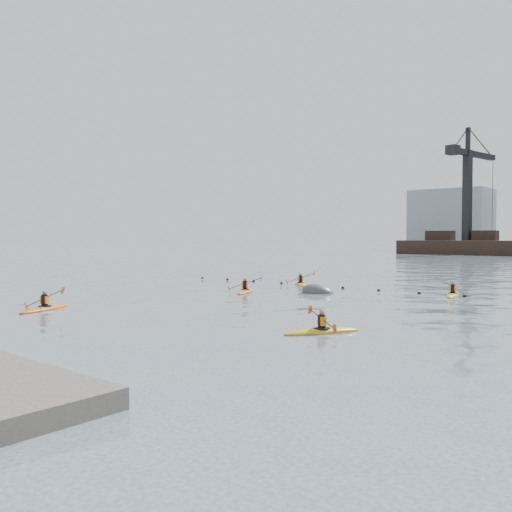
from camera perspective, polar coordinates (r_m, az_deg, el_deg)
The scene contains 8 objects.
ground at distance 23.08m, azimuth -15.83°, elevation -7.64°, with size 400.00×400.00×0.00m, color #3D4F59.
float_line at distance 40.49m, azimuth 11.05°, elevation -3.43°, with size 33.24×0.73×0.24m.
kayaker_0 at distance 30.68m, azimuth -21.36°, elevation -5.11°, with size 2.41×3.66×1.40m.
kayaker_1 at distance 21.98m, azimuth 6.94°, elevation -7.79°, with size 2.24×3.21×1.12m.
kayaker_2 at distance 37.65m, azimuth -1.16°, elevation -3.68°, with size 2.34×3.50×1.32m.
kayaker_3 at distance 37.61m, azimuth 20.00°, elevation -3.82°, with size 2.31×3.38×1.43m.
kayaker_5 at distance 43.40m, azimuth 4.70°, elevation -2.94°, with size 2.95×2.91×1.24m.
mooring_buoy at distance 37.48m, azimuth 6.56°, elevation -3.89°, with size 2.32×1.37×1.16m, color #3B3E40.
Camera 1 is at (18.77, -12.87, 3.83)m, focal length 38.00 mm.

